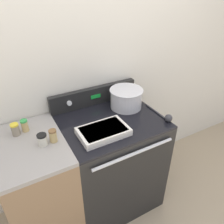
{
  "coord_description": "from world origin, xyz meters",
  "views": [
    {
      "loc": [
        -0.69,
        -0.94,
        1.92
      ],
      "look_at": [
        0.02,
        0.35,
        1.0
      ],
      "focal_mm": 35.0,
      "sensor_mm": 36.0,
      "label": 1
    }
  ],
  "objects_px": {
    "spice_jar_black_cap": "(42,140)",
    "spice_jar_yellow_cap": "(15,129)",
    "spice_jar_brown_cap": "(53,136)",
    "ladle": "(166,117)",
    "spice_jar_green_cap": "(25,125)",
    "mixing_bowl": "(126,97)",
    "casserole_dish": "(103,131)"
  },
  "relations": [
    {
      "from": "spice_jar_black_cap",
      "to": "spice_jar_yellow_cap",
      "type": "relative_size",
      "value": 0.91
    },
    {
      "from": "spice_jar_green_cap",
      "to": "spice_jar_yellow_cap",
      "type": "distance_m",
      "value": 0.07
    },
    {
      "from": "spice_jar_black_cap",
      "to": "spice_jar_yellow_cap",
      "type": "height_order",
      "value": "spice_jar_yellow_cap"
    },
    {
      "from": "mixing_bowl",
      "to": "ladle",
      "type": "relative_size",
      "value": 0.91
    },
    {
      "from": "mixing_bowl",
      "to": "casserole_dish",
      "type": "distance_m",
      "value": 0.44
    },
    {
      "from": "mixing_bowl",
      "to": "spice_jar_green_cap",
      "type": "distance_m",
      "value": 0.84
    },
    {
      "from": "mixing_bowl",
      "to": "spice_jar_green_cap",
      "type": "relative_size",
      "value": 3.12
    },
    {
      "from": "mixing_bowl",
      "to": "spice_jar_black_cap",
      "type": "distance_m",
      "value": 0.79
    },
    {
      "from": "spice_jar_brown_cap",
      "to": "spice_jar_green_cap",
      "type": "distance_m",
      "value": 0.26
    },
    {
      "from": "ladle",
      "to": "spice_jar_green_cap",
      "type": "bearing_deg",
      "value": 159.8
    },
    {
      "from": "mixing_bowl",
      "to": "spice_jar_yellow_cap",
      "type": "distance_m",
      "value": 0.91
    },
    {
      "from": "spice_jar_yellow_cap",
      "to": "ladle",
      "type": "bearing_deg",
      "value": -18.17
    },
    {
      "from": "casserole_dish",
      "to": "ladle",
      "type": "height_order",
      "value": "ladle"
    },
    {
      "from": "spice_jar_brown_cap",
      "to": "spice_jar_yellow_cap",
      "type": "relative_size",
      "value": 1.01
    },
    {
      "from": "ladle",
      "to": "spice_jar_yellow_cap",
      "type": "bearing_deg",
      "value": 161.83
    },
    {
      "from": "ladle",
      "to": "spice_jar_black_cap",
      "type": "xyz_separation_m",
      "value": [
        -0.94,
        0.15,
        0.03
      ]
    },
    {
      "from": "spice_jar_black_cap",
      "to": "spice_jar_green_cap",
      "type": "height_order",
      "value": "spice_jar_green_cap"
    },
    {
      "from": "mixing_bowl",
      "to": "ladle",
      "type": "distance_m",
      "value": 0.37
    },
    {
      "from": "mixing_bowl",
      "to": "ladle",
      "type": "xyz_separation_m",
      "value": [
        0.17,
        -0.33,
        -0.07
      ]
    },
    {
      "from": "spice_jar_yellow_cap",
      "to": "spice_jar_green_cap",
      "type": "bearing_deg",
      "value": 15.33
    },
    {
      "from": "ladle",
      "to": "spice_jar_green_cap",
      "type": "distance_m",
      "value": 1.08
    },
    {
      "from": "ladle",
      "to": "spice_jar_brown_cap",
      "type": "relative_size",
      "value": 3.42
    },
    {
      "from": "casserole_dish",
      "to": "spice_jar_black_cap",
      "type": "relative_size",
      "value": 4.26
    },
    {
      "from": "mixing_bowl",
      "to": "spice_jar_brown_cap",
      "type": "height_order",
      "value": "mixing_bowl"
    },
    {
      "from": "mixing_bowl",
      "to": "casserole_dish",
      "type": "height_order",
      "value": "mixing_bowl"
    },
    {
      "from": "ladle",
      "to": "spice_jar_brown_cap",
      "type": "bearing_deg",
      "value": 169.98
    },
    {
      "from": "ladle",
      "to": "spice_jar_brown_cap",
      "type": "distance_m",
      "value": 0.88
    },
    {
      "from": "casserole_dish",
      "to": "ladle",
      "type": "bearing_deg",
      "value": -7.69
    },
    {
      "from": "spice_jar_brown_cap",
      "to": "spice_jar_black_cap",
      "type": "relative_size",
      "value": 1.11
    },
    {
      "from": "casserole_dish",
      "to": "spice_jar_yellow_cap",
      "type": "xyz_separation_m",
      "value": [
        -0.55,
        0.28,
        0.03
      ]
    },
    {
      "from": "ladle",
      "to": "spice_jar_brown_cap",
      "type": "xyz_separation_m",
      "value": [
        -0.86,
        0.15,
        0.03
      ]
    },
    {
      "from": "ladle",
      "to": "spice_jar_yellow_cap",
      "type": "relative_size",
      "value": 3.46
    }
  ]
}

